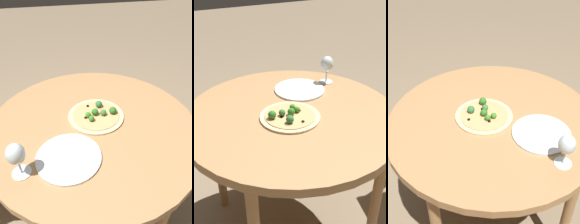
{
  "view_description": "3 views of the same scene",
  "coord_description": "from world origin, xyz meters",
  "views": [
    {
      "loc": [
        -0.78,
        0.16,
        1.46
      ],
      "look_at": [
        0.04,
        -0.03,
        0.79
      ],
      "focal_mm": 35.0,
      "sensor_mm": 36.0,
      "label": 1
    },
    {
      "loc": [
        1.14,
        -0.55,
        1.5
      ],
      "look_at": [
        0.04,
        -0.03,
        0.79
      ],
      "focal_mm": 50.0,
      "sensor_mm": 36.0,
      "label": 2
    },
    {
      "loc": [
        0.23,
        1.12,
        1.71
      ],
      "look_at": [
        0.04,
        -0.03,
        0.79
      ],
      "focal_mm": 50.0,
      "sensor_mm": 36.0,
      "label": 3
    }
  ],
  "objects": [
    {
      "name": "ground_plane",
      "position": [
        0.0,
        0.0,
        0.0
      ],
      "size": [
        12.0,
        12.0,
        0.0
      ],
      "primitive_type": "plane",
      "color": "#847056"
    },
    {
      "name": "dining_table",
      "position": [
        0.0,
        0.0,
        0.68
      ],
      "size": [
        1.02,
        1.02,
        0.76
      ],
      "color": "#A87A4C",
      "rests_on": "ground_plane"
    },
    {
      "name": "pizza",
      "position": [
        0.04,
        -0.03,
        0.77
      ],
      "size": [
        0.28,
        0.28,
        0.05
      ],
      "color": "#DBBC89",
      "rests_on": "dining_table"
    },
    {
      "name": "wine_glass",
      "position": [
        -0.22,
        0.32,
        0.86
      ],
      "size": [
        0.07,
        0.07,
        0.15
      ],
      "color": "silver",
      "rests_on": "dining_table"
    },
    {
      "name": "plate_near",
      "position": [
        -0.19,
        0.14,
        0.77
      ],
      "size": [
        0.27,
        0.27,
        0.01
      ],
      "color": "silver",
      "rests_on": "dining_table"
    }
  ]
}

